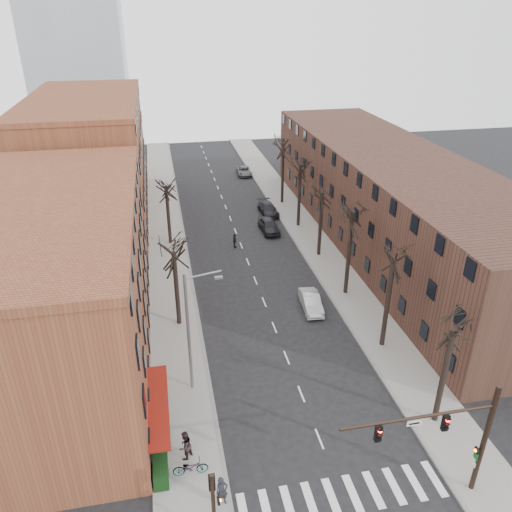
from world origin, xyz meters
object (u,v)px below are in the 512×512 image
parked_car_mid (268,209)px  bicycle (190,467)px  parked_car_near (269,226)px  pedestrian_a (222,491)px  silver_sedan (311,302)px

parked_car_mid → bicycle: parked_car_mid is taller
parked_car_near → pedestrian_a: size_ratio=2.51×
parked_car_near → parked_car_mid: (1.12, 5.38, -0.09)m
silver_sedan → pedestrian_a: 20.19m
parked_car_near → bicycle: parked_car_near is taller
pedestrian_a → parked_car_mid: bearing=61.6°
parked_car_near → silver_sedan: bearing=-92.9°
silver_sedan → bicycle: size_ratio=2.13×
parked_car_near → bicycle: size_ratio=2.33×
parked_car_mid → silver_sedan: bearing=-96.0°
pedestrian_a → bicycle: bearing=111.5°
silver_sedan → bicycle: bearing=-122.9°
parked_car_mid → bicycle: (-12.79, -37.58, -0.03)m
silver_sedan → bicycle: (-11.61, -15.27, -0.02)m
silver_sedan → parked_car_mid: parked_car_mid is taller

